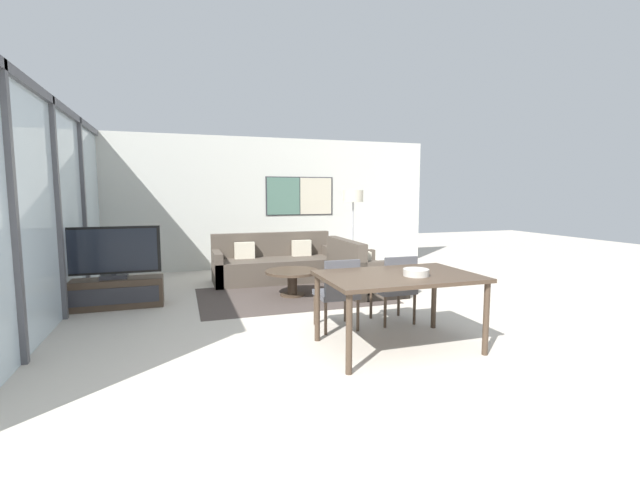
# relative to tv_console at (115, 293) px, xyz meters

# --- Properties ---
(ground_plane) EXTENTS (24.00, 24.00, 0.00)m
(ground_plane) POSITION_rel_tv_console_xyz_m (2.70, -3.47, -0.21)
(ground_plane) COLOR beige
(wall_back) EXTENTS (7.56, 0.09, 2.80)m
(wall_back) POSITION_rel_tv_console_xyz_m (2.73, 2.68, 1.20)
(wall_back) COLOR silver
(wall_back) RESTS_ON ground_plane
(window_wall_left) EXTENTS (0.07, 6.15, 2.80)m
(window_wall_left) POSITION_rel_tv_console_xyz_m (-0.57, -0.40, 1.33)
(window_wall_left) COLOR silver
(window_wall_left) RESTS_ON ground_plane
(area_rug) EXTENTS (2.89, 1.94, 0.01)m
(area_rug) POSITION_rel_tv_console_xyz_m (2.56, -0.11, -0.20)
(area_rug) COLOR #473D38
(area_rug) RESTS_ON ground_plane
(tv_console) EXTENTS (1.29, 0.41, 0.41)m
(tv_console) POSITION_rel_tv_console_xyz_m (0.00, 0.00, 0.00)
(tv_console) COLOR #423326
(tv_console) RESTS_ON ground_plane
(television) EXTENTS (1.26, 0.20, 0.74)m
(television) POSITION_rel_tv_console_xyz_m (-0.00, 0.00, 0.58)
(television) COLOR #2D2D33
(television) RESTS_ON tv_console
(sofa_main) EXTENTS (2.25, 0.88, 0.87)m
(sofa_main) POSITION_rel_tv_console_xyz_m (2.56, 1.18, 0.07)
(sofa_main) COLOR #51473D
(sofa_main) RESTS_ON ground_plane
(sofa_side) EXTENTS (0.88, 1.39, 0.87)m
(sofa_side) POSITION_rel_tv_console_xyz_m (3.71, -0.18, 0.07)
(sofa_side) COLOR #51473D
(sofa_side) RESTS_ON ground_plane
(coffee_table) EXTENTS (0.85, 0.85, 0.41)m
(coffee_table) POSITION_rel_tv_console_xyz_m (2.56, -0.11, 0.10)
(coffee_table) COLOR #423326
(coffee_table) RESTS_ON ground_plane
(dining_table) EXTENTS (1.59, 1.04, 0.78)m
(dining_table) POSITION_rel_tv_console_xyz_m (3.04, -2.66, 0.50)
(dining_table) COLOR #423326
(dining_table) RESTS_ON ground_plane
(dining_chair_left) EXTENTS (0.46, 0.46, 0.85)m
(dining_chair_left) POSITION_rel_tv_console_xyz_m (2.65, -1.92, 0.27)
(dining_chair_left) COLOR #4C4C51
(dining_chair_left) RESTS_ON ground_plane
(dining_chair_centre) EXTENTS (0.46, 0.46, 0.85)m
(dining_chair_centre) POSITION_rel_tv_console_xyz_m (3.42, -1.89, 0.27)
(dining_chair_centre) COLOR #4C4C51
(dining_chair_centre) RESTS_ON ground_plane
(fruit_bowl) EXTENTS (0.26, 0.26, 0.07)m
(fruit_bowl) POSITION_rel_tv_console_xyz_m (3.17, -2.79, 0.61)
(fruit_bowl) COLOR #B7B2A8
(fruit_bowl) RESTS_ON dining_table
(floor_lamp) EXTENTS (0.38, 0.38, 1.67)m
(floor_lamp) POSITION_rel_tv_console_xyz_m (4.10, 1.11, 1.24)
(floor_lamp) COLOR #2D2D33
(floor_lamp) RESTS_ON ground_plane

